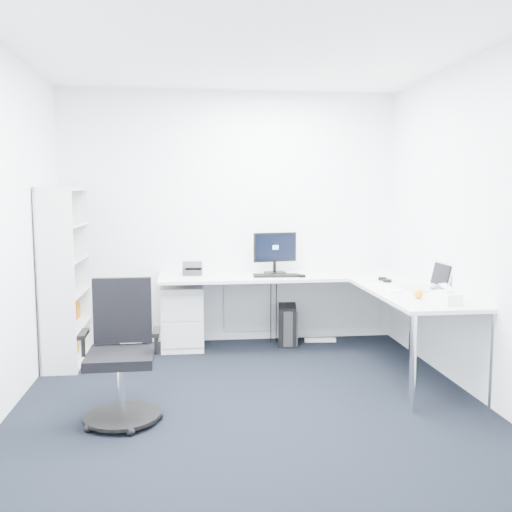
{
  "coord_description": "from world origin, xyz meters",
  "views": [
    {
      "loc": [
        -0.46,
        -4.07,
        1.63
      ],
      "look_at": [
        0.15,
        1.05,
        1.05
      ],
      "focal_mm": 40.0,
      "sensor_mm": 36.0,
      "label": 1
    }
  ],
  "objects": [
    {
      "name": "ground",
      "position": [
        0.0,
        0.0,
        0.0
      ],
      "size": [
        4.2,
        4.2,
        0.0
      ],
      "primitive_type": "plane",
      "color": "black"
    },
    {
      "name": "ceiling",
      "position": [
        0.0,
        0.0,
        2.7
      ],
      "size": [
        4.2,
        4.2,
        0.0
      ],
      "primitive_type": "plane",
      "color": "white"
    },
    {
      "name": "wall_back",
      "position": [
        0.0,
        2.1,
        1.35
      ],
      "size": [
        3.6,
        0.02,
        2.7
      ],
      "primitive_type": "cube",
      "color": "white",
      "rests_on": "ground"
    },
    {
      "name": "wall_front",
      "position": [
        0.0,
        -2.1,
        1.35
      ],
      "size": [
        3.6,
        0.02,
        2.7
      ],
      "primitive_type": "cube",
      "color": "white",
      "rests_on": "ground"
    },
    {
      "name": "wall_right",
      "position": [
        1.8,
        0.0,
        1.35
      ],
      "size": [
        0.02,
        4.2,
        2.7
      ],
      "primitive_type": "cube",
      "color": "white",
      "rests_on": "ground"
    },
    {
      "name": "l_desk",
      "position": [
        0.55,
        1.4,
        0.38
      ],
      "size": [
        2.64,
        1.48,
        0.77
      ],
      "primitive_type": null,
      "color": "silver",
      "rests_on": "ground"
    },
    {
      "name": "drawer_pedestal",
      "position": [
        -0.53,
        1.85,
        0.33
      ],
      "size": [
        0.43,
        0.54,
        0.66
      ],
      "primitive_type": "cube",
      "color": "silver",
      "rests_on": "ground"
    },
    {
      "name": "bookshelf",
      "position": [
        -1.62,
        1.45,
        0.84
      ],
      "size": [
        0.33,
        0.84,
        1.67
      ],
      "primitive_type": null,
      "color": "silver",
      "rests_on": "ground"
    },
    {
      "name": "task_chair",
      "position": [
        -0.95,
        -0.08,
        0.5
      ],
      "size": [
        0.57,
        0.57,
        1.01
      ],
      "primitive_type": null,
      "rotation": [
        0.0,
        0.0,
        0.01
      ],
      "color": "black",
      "rests_on": "ground"
    },
    {
      "name": "black_pc_tower",
      "position": [
        0.59,
        1.88,
        0.21
      ],
      "size": [
        0.25,
        0.45,
        0.41
      ],
      "primitive_type": "cube",
      "rotation": [
        0.0,
        0.0,
        -0.16
      ],
      "color": "black",
      "rests_on": "ground"
    },
    {
      "name": "beige_pc_tower",
      "position": [
        -1.07,
        1.94,
        0.17
      ],
      "size": [
        0.2,
        0.38,
        0.34
      ],
      "primitive_type": "cube",
      "rotation": [
        0.0,
        0.0,
        -0.12
      ],
      "color": "beige",
      "rests_on": "ground"
    },
    {
      "name": "power_strip",
      "position": [
        0.96,
        1.89,
        0.02
      ],
      "size": [
        0.34,
        0.08,
        0.04
      ],
      "primitive_type": "cube",
      "rotation": [
        0.0,
        0.0,
        -0.07
      ],
      "color": "white",
      "rests_on": "ground"
    },
    {
      "name": "monitor",
      "position": [
        0.45,
        1.84,
        0.99
      ],
      "size": [
        0.49,
        0.23,
        0.45
      ],
      "primitive_type": null,
      "rotation": [
        0.0,
        0.0,
        0.18
      ],
      "color": "black",
      "rests_on": "l_desk"
    },
    {
      "name": "black_keyboard",
      "position": [
        0.42,
        1.63,
        0.78
      ],
      "size": [
        0.47,
        0.18,
        0.02
      ],
      "primitive_type": "cube",
      "rotation": [
        0.0,
        0.0,
        -0.04
      ],
      "color": "black",
      "rests_on": "l_desk"
    },
    {
      "name": "mouse",
      "position": [
        0.68,
        1.56,
        0.78
      ],
      "size": [
        0.07,
        0.1,
        0.03
      ],
      "primitive_type": "cube",
      "rotation": [
        0.0,
        0.0,
        0.21
      ],
      "color": "black",
      "rests_on": "l_desk"
    },
    {
      "name": "desk_phone",
      "position": [
        -0.42,
        1.86,
        0.84
      ],
      "size": [
        0.21,
        0.21,
        0.14
      ],
      "primitive_type": null,
      "rotation": [
        0.0,
        0.0,
        -0.08
      ],
      "color": "#2A2A2C",
      "rests_on": "l_desk"
    },
    {
      "name": "laptop",
      "position": [
        1.57,
        0.72,
        0.89
      ],
      "size": [
        0.36,
        0.35,
        0.25
      ],
      "primitive_type": null,
      "rotation": [
        0.0,
        0.0,
        0.03
      ],
      "color": "silver",
      "rests_on": "l_desk"
    },
    {
      "name": "white_keyboard",
      "position": [
        1.28,
        0.79,
        0.78
      ],
      "size": [
        0.19,
        0.46,
        0.01
      ],
      "primitive_type": "cube",
      "rotation": [
        0.0,
        0.0,
        0.14
      ],
      "color": "white",
      "rests_on": "l_desk"
    },
    {
      "name": "headphones",
      "position": [
        1.43,
        1.21,
        0.79
      ],
      "size": [
        0.13,
        0.2,
        0.05
      ],
      "primitive_type": null,
      "rotation": [
        0.0,
        0.0,
        0.04
      ],
      "color": "black",
      "rests_on": "l_desk"
    },
    {
      "name": "orange_fruit",
      "position": [
        1.39,
        0.3,
        0.81
      ],
      "size": [
        0.08,
        0.08,
        0.08
      ],
      "primitive_type": "sphere",
      "color": "orange",
      "rests_on": "l_desk"
    },
    {
      "name": "tissue_box",
      "position": [
        1.52,
        0.08,
        0.81
      ],
      "size": [
        0.16,
        0.26,
        0.09
      ],
      "primitive_type": "cube",
      "rotation": [
        0.0,
        0.0,
        0.13
      ],
      "color": "white",
      "rests_on": "l_desk"
    }
  ]
}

